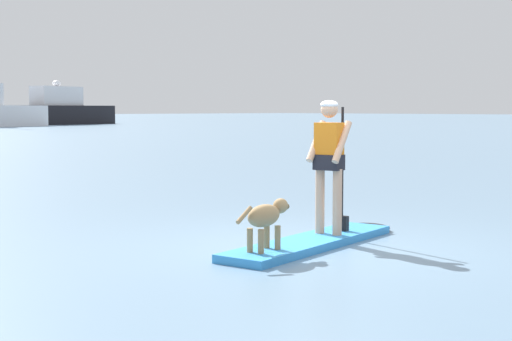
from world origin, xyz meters
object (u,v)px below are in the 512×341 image
(dog, at_px, (266,217))
(moored_boat_outer, at_px, (63,110))
(person_paddler, at_px, (330,157))
(paddleboard, at_px, (320,240))

(dog, distance_m, moored_boat_outer, 77.82)
(person_paddler, xyz_separation_m, moored_boat_outer, (34.39, 68.81, 0.44))
(person_paddler, relative_size, dog, 1.71)
(person_paddler, xyz_separation_m, dog, (-1.40, -0.28, -0.62))
(dog, bearing_deg, paddleboard, 11.21)
(dog, bearing_deg, moored_boat_outer, 62.61)
(person_paddler, relative_size, moored_boat_outer, 0.14)
(dog, relative_size, moored_boat_outer, 0.08)
(moored_boat_outer, bearing_deg, person_paddler, -116.56)
(paddleboard, xyz_separation_m, person_paddler, (0.23, 0.05, 1.06))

